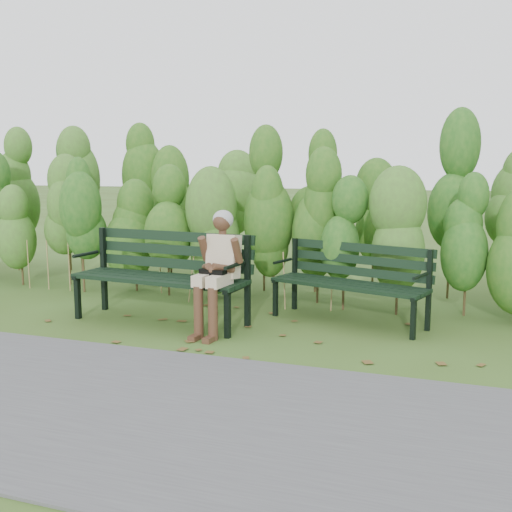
% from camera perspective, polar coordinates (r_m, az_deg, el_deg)
% --- Properties ---
extents(ground, '(80.00, 80.00, 0.00)m').
position_cam_1_polar(ground, '(6.38, -1.04, -7.11)').
color(ground, '#354A18').
extents(footpath, '(60.00, 2.50, 0.01)m').
position_cam_1_polar(footpath, '(4.50, -11.11, -14.08)').
color(footpath, '#474749').
rests_on(footpath, ground).
extents(hedge_band, '(11.04, 1.67, 2.42)m').
position_cam_1_polar(hedge_band, '(7.93, 3.62, 5.16)').
color(hedge_band, '#47381E').
rests_on(hedge_band, ground).
extents(leaf_litter, '(5.36, 2.21, 0.01)m').
position_cam_1_polar(leaf_litter, '(6.46, -4.34, -6.93)').
color(leaf_litter, brown).
rests_on(leaf_litter, ground).
extents(bench_left, '(2.05, 0.82, 1.00)m').
position_cam_1_polar(bench_left, '(6.75, -8.68, -1.22)').
color(bench_left, black).
rests_on(bench_left, ground).
extents(bench_right, '(1.82, 1.03, 0.87)m').
position_cam_1_polar(bench_right, '(6.74, 9.18, -1.93)').
color(bench_right, black).
rests_on(bench_right, ground).
extents(seated_woman, '(0.48, 0.70, 1.27)m').
position_cam_1_polar(seated_woman, '(6.17, -3.65, -0.62)').
color(seated_woman, beige).
rests_on(seated_woman, ground).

